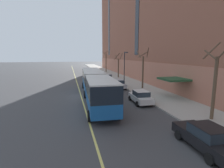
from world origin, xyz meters
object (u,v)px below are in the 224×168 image
at_px(street_tree_far_downtown, 106,61).
at_px(parked_car_white_1, 101,74).
at_px(city_bus, 95,84).
at_px(street_tree_near_corner, 214,83).
at_px(parked_car_silver_5, 118,84).
at_px(parked_car_black_6, 206,137).
at_px(fire_hydrant, 148,96).
at_px(parked_car_silver_2, 107,77).
at_px(street_lamp, 125,65).
at_px(street_tree_mid_block, 143,69).
at_px(parked_car_champagne_3, 97,72).
at_px(parked_car_white_4, 141,97).
at_px(street_tree_far_uptown, 118,66).

bearing_deg(street_tree_far_downtown, parked_car_white_1, -107.56).
height_order(city_bus, street_tree_near_corner, street_tree_near_corner).
distance_m(parked_car_silver_5, parked_car_black_6, 20.48).
bearing_deg(fire_hydrant, parked_car_silver_5, 100.60).
xyz_separation_m(parked_car_silver_2, street_lamp, (1.75, -7.31, 3.20)).
bearing_deg(fire_hydrant, street_tree_mid_block, 71.65).
bearing_deg(city_bus, parked_car_champagne_3, 80.75).
bearing_deg(city_bus, street_tree_mid_block, 29.12).
height_order(street_tree_mid_block, street_tree_far_downtown, street_tree_far_downtown).
xyz_separation_m(parked_car_champagne_3, street_tree_near_corner, (4.00, -39.74, 2.57)).
relative_size(parked_car_white_1, street_tree_far_downtown, 0.61).
xyz_separation_m(parked_car_white_4, street_tree_mid_block, (3.86, 8.26, 2.61)).
relative_size(parked_car_white_1, parked_car_silver_5, 0.91).
bearing_deg(parked_car_white_4, parked_car_silver_5, 90.00).
bearing_deg(parked_car_black_6, parked_car_white_4, 88.70).
bearing_deg(parked_car_silver_2, city_bus, -107.72).
xyz_separation_m(street_tree_near_corner, street_tree_far_downtown, (0.01, 44.96, 0.33)).
distance_m(parked_car_black_6, street_tree_near_corner, 6.24).
relative_size(street_tree_near_corner, fire_hydrant, 9.30).
bearing_deg(parked_car_black_6, fire_hydrant, 81.39).
xyz_separation_m(street_tree_mid_block, fire_hydrant, (-2.28, -6.89, -2.90)).
bearing_deg(city_bus, parked_car_white_4, -33.82).
distance_m(street_tree_mid_block, fire_hydrant, 7.81).
distance_m(parked_car_champagne_3, parked_car_silver_5, 23.21).
bearing_deg(parked_car_white_4, parked_car_champagne_3, 90.25).
distance_m(parked_car_white_4, street_tree_near_corner, 8.16).
distance_m(city_bus, street_lamp, 10.64).
distance_m(parked_car_black_6, street_tree_mid_block, 19.54).
distance_m(city_bus, fire_hydrant, 7.01).
relative_size(parked_car_black_6, street_tree_far_uptown, 0.76).
height_order(street_tree_far_downtown, fire_hydrant, street_tree_far_downtown).
relative_size(parked_car_champagne_3, street_tree_far_uptown, 0.78).
bearing_deg(city_bus, street_tree_far_downtown, 75.79).
bearing_deg(parked_car_silver_5, street_tree_near_corner, -76.88).
relative_size(parked_car_silver_2, street_tree_far_downtown, 0.67).
relative_size(street_tree_far_downtown, fire_hydrant, 9.71).
relative_size(parked_car_silver_2, street_tree_mid_block, 0.70).
bearing_deg(street_tree_near_corner, parked_car_white_4, 119.86).
bearing_deg(street_lamp, parked_car_silver_5, -136.90).
height_order(parked_car_champagne_3, street_lamp, street_lamp).
height_order(street_tree_near_corner, street_tree_mid_block, street_tree_mid_block).
bearing_deg(street_tree_far_uptown, street_lamp, -100.43).
bearing_deg(parked_car_white_1, street_lamp, -82.29).
distance_m(parked_car_white_1, parked_car_silver_2, 6.68).
distance_m(parked_car_white_4, street_tree_far_downtown, 38.55).
height_order(parked_car_white_1, street_lamp, street_lamp).
distance_m(parked_car_black_6, street_lamp, 22.37).
xyz_separation_m(city_bus, parked_car_silver_2, (4.91, 15.36, -1.24)).
relative_size(parked_car_champagne_3, street_lamp, 0.77).
bearing_deg(fire_hydrant, street_tree_far_downtown, 86.46).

